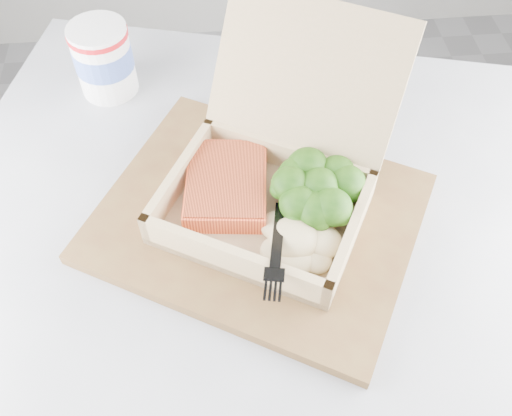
{
  "coord_description": "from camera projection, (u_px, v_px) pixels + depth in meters",
  "views": [
    {
      "loc": [
        0.61,
        0.22,
        1.27
      ],
      "look_at": [
        0.64,
        0.59,
        0.77
      ],
      "focal_mm": 40.0,
      "sensor_mm": 36.0,
      "label": 1
    }
  ],
  "objects": [
    {
      "name": "paper_cup",
      "position": [
        103.0,
        57.0,
        0.76
      ],
      "size": [
        0.08,
        0.08,
        0.1
      ],
      "color": "white",
      "rests_on": "cafe_table"
    },
    {
      "name": "serving_tray",
      "position": [
        258.0,
        218.0,
        0.66
      ],
      "size": [
        0.44,
        0.42,
        0.02
      ],
      "primitive_type": "cube",
      "rotation": [
        0.0,
        0.0,
        -0.51
      ],
      "color": "brown",
      "rests_on": "cafe_table"
    },
    {
      "name": "broccoli_pile",
      "position": [
        318.0,
        192.0,
        0.63
      ],
      "size": [
        0.11,
        0.11,
        0.04
      ],
      "primitive_type": null,
      "color": "#366917",
      "rests_on": "takeout_container"
    },
    {
      "name": "salmon_fillet",
      "position": [
        226.0,
        185.0,
        0.65
      ],
      "size": [
        0.1,
        0.13,
        0.02
      ],
      "primitive_type": "cube",
      "rotation": [
        0.0,
        0.0,
        -0.11
      ],
      "color": "orange",
      "rests_on": "takeout_container"
    },
    {
      "name": "plastic_fork",
      "position": [
        279.0,
        220.0,
        0.6
      ],
      "size": [
        0.04,
        0.14,
        0.03
      ],
      "rotation": [
        0.0,
        0.0,
        2.95
      ],
      "color": "black",
      "rests_on": "mashed_potatoes"
    },
    {
      "name": "cafe_table",
      "position": [
        259.0,
        339.0,
        0.78
      ],
      "size": [
        0.98,
        0.98,
        0.73
      ],
      "rotation": [
        0.0,
        0.0,
        -0.26
      ],
      "color": "black",
      "rests_on": "floor"
    },
    {
      "name": "mashed_potatoes",
      "position": [
        294.0,
        238.0,
        0.6
      ],
      "size": [
        0.09,
        0.08,
        0.03
      ],
      "primitive_type": "ellipsoid",
      "color": "#D3B889",
      "rests_on": "takeout_container"
    },
    {
      "name": "receipt",
      "position": [
        311.0,
        107.0,
        0.78
      ],
      "size": [
        0.12,
        0.16,
        0.0
      ],
      "primitive_type": "cube",
      "rotation": [
        0.0,
        0.0,
        -0.34
      ],
      "color": "white",
      "rests_on": "cafe_table"
    },
    {
      "name": "takeout_container",
      "position": [
        277.0,
        165.0,
        0.64
      ],
      "size": [
        0.31,
        0.33,
        0.18
      ],
      "rotation": [
        0.0,
        0.0,
        -0.5
      ],
      "color": "tan",
      "rests_on": "serving_tray"
    }
  ]
}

